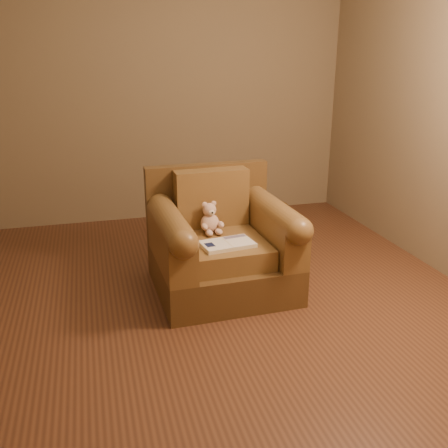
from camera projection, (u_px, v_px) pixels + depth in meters
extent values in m
plane|color=brown|center=(201.00, 298.00, 3.68)|extent=(4.00, 4.00, 0.00)
cube|color=#79664A|center=(155.00, 90.00, 5.05)|extent=(4.00, 0.02, 2.70)
cube|color=#79664A|center=(351.00, 190.00, 1.41)|extent=(4.00, 0.02, 2.70)
cube|color=brown|center=(222.00, 272.00, 3.77)|extent=(1.01, 0.96, 0.28)
cube|color=brown|center=(207.00, 201.00, 4.01)|extent=(0.98, 0.13, 0.61)
cube|color=brown|center=(224.00, 249.00, 3.66)|extent=(0.59, 0.70, 0.15)
cube|color=brown|center=(211.00, 198.00, 3.87)|extent=(0.57, 0.17, 0.44)
cube|color=brown|center=(171.00, 244.00, 3.52)|extent=(0.22, 0.84, 0.31)
cube|color=brown|center=(274.00, 233.00, 3.74)|extent=(0.22, 0.84, 0.31)
cylinder|color=brown|center=(170.00, 223.00, 3.47)|extent=(0.22, 0.84, 0.20)
cylinder|color=brown|center=(275.00, 213.00, 3.69)|extent=(0.22, 0.84, 0.20)
ellipsoid|color=beige|center=(210.00, 223.00, 3.77)|extent=(0.14, 0.13, 0.15)
sphere|color=beige|center=(209.00, 210.00, 3.74)|extent=(0.10, 0.10, 0.10)
ellipsoid|color=beige|center=(205.00, 205.00, 3.72)|extent=(0.04, 0.02, 0.04)
ellipsoid|color=beige|center=(214.00, 204.00, 3.74)|extent=(0.04, 0.02, 0.04)
ellipsoid|color=beige|center=(212.00, 213.00, 3.70)|extent=(0.05, 0.03, 0.04)
sphere|color=black|center=(212.00, 213.00, 3.68)|extent=(0.01, 0.01, 0.01)
ellipsoid|color=beige|center=(204.00, 227.00, 3.69)|extent=(0.05, 0.09, 0.05)
ellipsoid|color=beige|center=(221.00, 225.00, 3.74)|extent=(0.05, 0.09, 0.05)
ellipsoid|color=beige|center=(209.00, 233.00, 3.69)|extent=(0.06, 0.09, 0.05)
ellipsoid|color=beige|center=(219.00, 232.00, 3.72)|extent=(0.06, 0.09, 0.05)
cube|color=beige|center=(227.00, 244.00, 3.51)|extent=(0.39, 0.27, 0.03)
cube|color=white|center=(215.00, 244.00, 3.47)|extent=(0.21, 0.24, 0.00)
cube|color=white|center=(239.00, 240.00, 3.54)|extent=(0.21, 0.24, 0.00)
cube|color=beige|center=(227.00, 242.00, 3.50)|extent=(0.04, 0.22, 0.00)
cube|color=#0F1638|center=(210.00, 245.00, 3.45)|extent=(0.07, 0.09, 0.00)
cube|color=slate|center=(235.00, 237.00, 3.61)|extent=(0.17, 0.07, 0.00)
cylinder|color=#C28B35|center=(265.00, 259.00, 4.34)|extent=(0.29, 0.29, 0.02)
cylinder|color=#C28B35|center=(266.00, 233.00, 4.26)|extent=(0.03, 0.03, 0.46)
cylinder|color=#C28B35|center=(267.00, 206.00, 4.18)|extent=(0.36, 0.36, 0.02)
cylinder|color=#C28B35|center=(267.00, 207.00, 4.18)|extent=(0.03, 0.03, 0.02)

